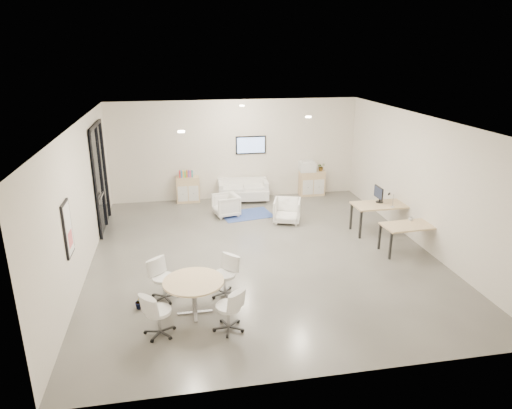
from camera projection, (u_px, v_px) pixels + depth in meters
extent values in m
cube|color=#53514C|center=(262.00, 268.00, 11.20)|extent=(8.00, 9.00, 0.80)
cube|color=white|center=(263.00, 102.00, 9.90)|extent=(8.00, 9.00, 0.80)
cube|color=beige|center=(234.00, 147.00, 15.11)|extent=(8.00, 0.80, 3.20)
cube|color=beige|center=(334.00, 297.00, 5.99)|extent=(8.00, 0.80, 3.20)
cube|color=beige|center=(62.00, 201.00, 9.80)|extent=(0.80, 9.00, 3.20)
cube|color=beige|center=(436.00, 181.00, 11.30)|extent=(0.80, 9.00, 3.20)
cube|color=black|center=(100.00, 177.00, 12.26)|extent=(0.02, 1.90, 2.85)
cube|color=black|center=(95.00, 126.00, 11.81)|extent=(0.06, 1.90, 0.08)
cube|color=black|center=(96.00, 187.00, 11.42)|extent=(0.06, 0.08, 2.85)
cube|color=black|center=(105.00, 169.00, 13.11)|extent=(0.06, 0.08, 2.85)
cube|color=black|center=(102.00, 176.00, 12.40)|extent=(0.06, 0.07, 2.85)
cube|color=#B2B2B7|center=(102.00, 195.00, 11.97)|extent=(0.04, 0.60, 0.05)
cube|color=black|center=(68.00, 229.00, 8.40)|extent=(0.04, 0.54, 1.04)
cube|color=white|center=(69.00, 229.00, 8.40)|extent=(0.01, 0.46, 0.96)
cube|color=#E15F65|center=(70.00, 239.00, 8.47)|extent=(0.01, 0.32, 0.30)
cube|color=black|center=(251.00, 145.00, 14.74)|extent=(0.98, 0.05, 0.58)
cube|color=#89ABED|center=(251.00, 145.00, 14.72)|extent=(0.90, 0.01, 0.50)
cylinder|color=#FFEAC6|center=(181.00, 132.00, 8.80)|extent=(0.14, 0.14, 0.03)
cylinder|color=#FFEAC6|center=(308.00, 117.00, 10.71)|extent=(0.14, 0.14, 0.03)
cylinder|color=#FFEAC6|center=(242.00, 106.00, 12.83)|extent=(0.14, 0.14, 0.03)
cube|color=tan|center=(188.00, 189.00, 14.65)|extent=(0.74, 0.37, 0.83)
cube|color=silver|center=(183.00, 194.00, 14.47)|extent=(0.31, 0.02, 0.50)
cube|color=silver|center=(194.00, 193.00, 14.53)|extent=(0.31, 0.02, 0.50)
cube|color=tan|center=(312.00, 183.00, 15.35)|extent=(0.83, 0.39, 0.83)
cube|color=silver|center=(308.00, 187.00, 15.15)|extent=(0.35, 0.02, 0.50)
cube|color=silver|center=(319.00, 187.00, 15.22)|extent=(0.35, 0.02, 0.50)
cube|color=red|center=(180.00, 174.00, 14.44)|extent=(0.04, 0.14, 0.22)
cube|color=#337FCC|center=(182.00, 174.00, 14.45)|extent=(0.04, 0.14, 0.22)
cube|color=gold|center=(183.00, 174.00, 14.46)|extent=(0.04, 0.14, 0.22)
cube|color=#4CB24C|center=(185.00, 174.00, 14.47)|extent=(0.04, 0.14, 0.22)
cube|color=#CC6619|center=(187.00, 174.00, 14.48)|extent=(0.04, 0.14, 0.22)
cube|color=purple|center=(189.00, 174.00, 14.49)|extent=(0.04, 0.14, 0.22)
cube|color=#E54C7F|center=(190.00, 174.00, 14.50)|extent=(0.04, 0.14, 0.22)
cube|color=teal|center=(192.00, 173.00, 14.51)|extent=(0.04, 0.14, 0.22)
cube|color=white|center=(307.00, 167.00, 15.13)|extent=(0.54, 0.46, 0.30)
cube|color=white|center=(308.00, 161.00, 15.07)|extent=(0.40, 0.34, 0.07)
cube|color=silver|center=(243.00, 194.00, 14.79)|extent=(1.65, 0.92, 0.30)
cube|color=silver|center=(242.00, 182.00, 14.98)|extent=(1.60, 0.31, 0.30)
cube|color=silver|center=(221.00, 190.00, 14.62)|extent=(0.20, 0.80, 0.60)
cube|color=silver|center=(265.00, 188.00, 14.87)|extent=(0.20, 0.80, 0.60)
cube|color=#32489A|center=(247.00, 215.00, 13.62)|extent=(1.61, 1.21, 0.01)
imported|color=silver|center=(226.00, 204.00, 13.45)|extent=(0.77, 0.81, 0.71)
imported|color=silver|center=(287.00, 210.00, 12.92)|extent=(0.91, 0.88, 0.75)
cube|color=tan|center=(382.00, 205.00, 12.11)|extent=(1.53, 0.78, 0.04)
cube|color=black|center=(360.00, 225.00, 11.81)|extent=(0.05, 0.05, 0.75)
cube|color=black|center=(411.00, 221.00, 12.05)|extent=(0.05, 0.05, 0.75)
cube|color=black|center=(351.00, 216.00, 12.42)|extent=(0.05, 0.05, 0.75)
cube|color=black|center=(399.00, 213.00, 12.66)|extent=(0.05, 0.05, 0.75)
cube|color=tan|center=(411.00, 225.00, 10.90)|extent=(1.41, 0.76, 0.04)
cube|color=black|center=(391.00, 246.00, 10.63)|extent=(0.05, 0.05, 0.67)
cube|color=black|center=(440.00, 242.00, 10.85)|extent=(0.05, 0.05, 0.67)
cube|color=black|center=(380.00, 236.00, 11.18)|extent=(0.05, 0.05, 0.67)
cube|color=black|center=(427.00, 233.00, 11.39)|extent=(0.05, 0.05, 0.67)
cylinder|color=black|center=(379.00, 202.00, 12.23)|extent=(0.20, 0.20, 0.02)
cube|color=black|center=(380.00, 198.00, 12.20)|extent=(0.04, 0.03, 0.24)
cube|color=black|center=(379.00, 192.00, 12.14)|extent=(0.03, 0.50, 0.32)
cylinder|color=tan|center=(193.00, 282.00, 8.33)|extent=(1.12, 1.12, 0.04)
cylinder|color=#B2B2B7|center=(194.00, 298.00, 8.44)|extent=(0.10, 0.10, 0.65)
cube|color=#B2B2B7|center=(195.00, 312.00, 8.54)|extent=(0.65, 0.06, 0.03)
cube|color=#B2B2B7|center=(195.00, 312.00, 8.54)|extent=(0.06, 0.65, 0.03)
imported|color=#3F7F3F|center=(321.00, 168.00, 15.22)|extent=(0.31, 0.33, 0.21)
imported|color=#3F7F3F|center=(140.00, 305.00, 8.67)|extent=(0.23, 0.34, 0.14)
imported|color=white|center=(411.00, 219.00, 11.12)|extent=(0.12, 0.10, 0.12)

